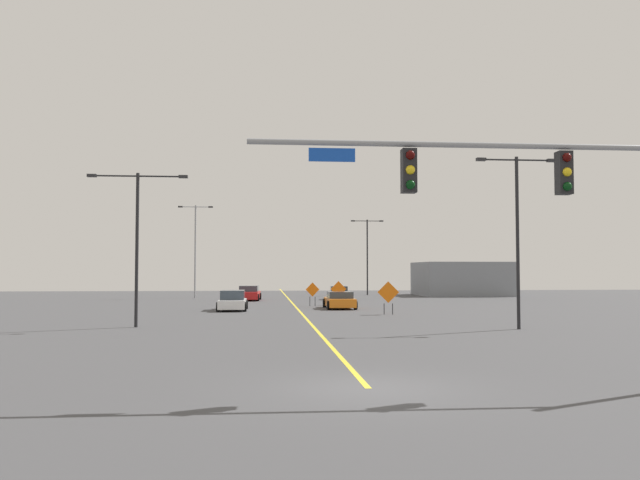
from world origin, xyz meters
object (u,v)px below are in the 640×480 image
(street_lamp_mid_left, at_px, (195,244))
(car_orange_distant, at_px, (340,300))
(car_white_far, at_px, (233,301))
(street_lamp_far_left, at_px, (367,250))
(car_black_mid, at_px, (339,293))
(street_lamp_far_right, at_px, (137,233))
(traffic_signal_assembly, at_px, (561,191))
(construction_sign_left_shoulder, at_px, (388,294))
(construction_sign_right_shoulder, at_px, (312,291))
(car_red_approaching, at_px, (249,293))
(construction_sign_right_lane, at_px, (338,290))
(street_lamp_mid_right, at_px, (517,226))

(street_lamp_mid_left, bearing_deg, car_orange_distant, -57.14)
(car_white_far, bearing_deg, street_lamp_far_left, 62.71)
(car_orange_distant, height_order, car_black_mid, car_black_mid)
(street_lamp_far_right, bearing_deg, traffic_signal_assembly, -52.19)
(car_orange_distant, bearing_deg, street_lamp_far_right, -128.84)
(construction_sign_left_shoulder, bearing_deg, street_lamp_far_left, 83.16)
(traffic_signal_assembly, height_order, car_white_far, traffic_signal_assembly)
(traffic_signal_assembly, xyz_separation_m, car_white_far, (-9.26, 30.22, -4.02))
(street_lamp_mid_left, height_order, car_orange_distant, street_lamp_mid_left)
(traffic_signal_assembly, xyz_separation_m, car_black_mid, (-0.06, 46.00, -4.09))
(construction_sign_right_shoulder, height_order, car_black_mid, construction_sign_right_shoulder)
(street_lamp_mid_left, height_order, street_lamp_far_left, street_lamp_mid_left)
(traffic_signal_assembly, distance_m, car_orange_distant, 31.90)
(car_red_approaching, relative_size, car_white_far, 1.06)
(construction_sign_right_lane, distance_m, car_red_approaching, 11.38)
(street_lamp_mid_right, bearing_deg, traffic_signal_assembly, -108.15)
(street_lamp_far_right, bearing_deg, construction_sign_right_shoulder, 61.04)
(car_white_far, bearing_deg, construction_sign_left_shoulder, -27.67)
(street_lamp_far_right, xyz_separation_m, car_white_far, (4.04, 13.08, -3.93))
(street_lamp_far_right, distance_m, street_lamp_far_left, 43.39)
(traffic_signal_assembly, distance_m, street_lamp_far_left, 56.92)
(street_lamp_far_left, bearing_deg, car_white_far, -117.29)
(traffic_signal_assembly, bearing_deg, car_white_far, 107.04)
(construction_sign_left_shoulder, bearing_deg, street_lamp_mid_left, 119.68)
(traffic_signal_assembly, distance_m, street_lamp_far_right, 21.70)
(street_lamp_far_right, relative_size, car_white_far, 1.72)
(street_lamp_mid_left, bearing_deg, street_lamp_mid_right, -62.63)
(car_white_far, bearing_deg, construction_sign_right_lane, 36.65)
(street_lamp_far_right, height_order, street_lamp_mid_right, street_lamp_mid_right)
(street_lamp_mid_left, bearing_deg, car_red_approaching, -45.85)
(street_lamp_mid_right, bearing_deg, construction_sign_right_shoulder, 111.49)
(street_lamp_mid_left, distance_m, street_lamp_mid_right, 40.71)
(street_lamp_mid_left, bearing_deg, construction_sign_right_lane, -48.51)
(traffic_signal_assembly, height_order, construction_sign_right_shoulder, traffic_signal_assembly)
(traffic_signal_assembly, bearing_deg, street_lamp_far_left, 85.54)
(car_black_mid, bearing_deg, car_white_far, -120.26)
(car_red_approaching, relative_size, car_black_mid, 1.18)
(construction_sign_left_shoulder, height_order, car_white_far, construction_sign_left_shoulder)
(construction_sign_right_shoulder, height_order, construction_sign_right_lane, construction_sign_right_lane)
(street_lamp_far_left, relative_size, construction_sign_left_shoulder, 4.09)
(street_lamp_far_right, height_order, car_red_approaching, street_lamp_far_right)
(street_lamp_far_left, bearing_deg, traffic_signal_assembly, -94.46)
(street_lamp_far_left, xyz_separation_m, car_red_approaching, (-12.89, -11.78, -4.35))
(car_orange_distant, bearing_deg, car_white_far, -169.73)
(construction_sign_right_shoulder, distance_m, construction_sign_left_shoulder, 10.82)
(construction_sign_right_lane, bearing_deg, construction_sign_right_shoulder, -152.72)
(street_lamp_mid_right, height_order, car_red_approaching, street_lamp_mid_right)
(street_lamp_far_left, bearing_deg, car_black_mid, -112.64)
(street_lamp_mid_right, xyz_separation_m, car_orange_distant, (-6.42, 17.11, -4.26))
(street_lamp_mid_left, distance_m, construction_sign_left_shoulder, 29.74)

